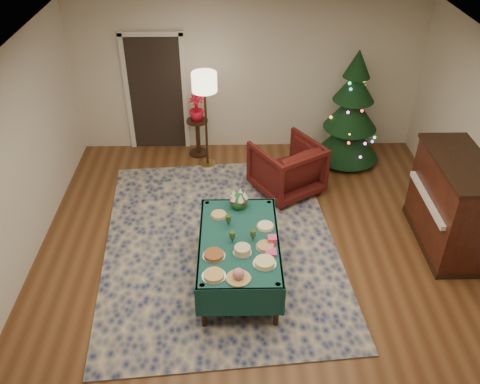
{
  "coord_description": "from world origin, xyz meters",
  "views": [
    {
      "loc": [
        -0.32,
        -4.84,
        4.68
      ],
      "look_at": [
        -0.19,
        0.71,
        0.85
      ],
      "focal_mm": 38.0,
      "sensor_mm": 36.0,
      "label": 1
    }
  ],
  "objects_px": {
    "buffet_table": "(239,247)",
    "armchair": "(287,166)",
    "piano": "(451,204)",
    "gift_box": "(272,240)",
    "floor_lamp": "(205,88)",
    "side_table": "(198,138)",
    "christmas_tree": "(351,114)",
    "potted_plant": "(197,113)"
  },
  "relations": [
    {
      "from": "floor_lamp",
      "to": "piano",
      "type": "distance_m",
      "value": 4.09
    },
    {
      "from": "armchair",
      "to": "christmas_tree",
      "type": "distance_m",
      "value": 1.55
    },
    {
      "from": "floor_lamp",
      "to": "potted_plant",
      "type": "relative_size",
      "value": 3.63
    },
    {
      "from": "gift_box",
      "to": "piano",
      "type": "relative_size",
      "value": 0.07
    },
    {
      "from": "gift_box",
      "to": "armchair",
      "type": "relative_size",
      "value": 0.11
    },
    {
      "from": "side_table",
      "to": "buffet_table",
      "type": "bearing_deg",
      "value": -78.41
    },
    {
      "from": "gift_box",
      "to": "side_table",
      "type": "bearing_deg",
      "value": 107.83
    },
    {
      "from": "floor_lamp",
      "to": "buffet_table",
      "type": "bearing_deg",
      "value": -80.28
    },
    {
      "from": "gift_box",
      "to": "potted_plant",
      "type": "height_order",
      "value": "potted_plant"
    },
    {
      "from": "buffet_table",
      "to": "armchair",
      "type": "xyz_separation_m",
      "value": [
        0.8,
        2.01,
        -0.06
      ]
    },
    {
      "from": "floor_lamp",
      "to": "side_table",
      "type": "xyz_separation_m",
      "value": [
        -0.17,
        0.37,
        -1.1
      ]
    },
    {
      "from": "buffet_table",
      "to": "piano",
      "type": "distance_m",
      "value": 2.96
    },
    {
      "from": "side_table",
      "to": "armchair",
      "type": "bearing_deg",
      "value": -39.96
    },
    {
      "from": "gift_box",
      "to": "floor_lamp",
      "type": "bearing_deg",
      "value": 106.9
    },
    {
      "from": "buffet_table",
      "to": "side_table",
      "type": "height_order",
      "value": "side_table"
    },
    {
      "from": "floor_lamp",
      "to": "potted_plant",
      "type": "distance_m",
      "value": 0.75
    },
    {
      "from": "floor_lamp",
      "to": "christmas_tree",
      "type": "height_order",
      "value": "christmas_tree"
    },
    {
      "from": "buffet_table",
      "to": "gift_box",
      "type": "relative_size",
      "value": 16.14
    },
    {
      "from": "christmas_tree",
      "to": "piano",
      "type": "height_order",
      "value": "christmas_tree"
    },
    {
      "from": "buffet_table",
      "to": "christmas_tree",
      "type": "distance_m",
      "value": 3.56
    },
    {
      "from": "floor_lamp",
      "to": "piano",
      "type": "xyz_separation_m",
      "value": [
        3.37,
        -2.18,
        -0.78
      ]
    },
    {
      "from": "side_table",
      "to": "christmas_tree",
      "type": "xyz_separation_m",
      "value": [
        2.62,
        -0.28,
        0.58
      ]
    },
    {
      "from": "gift_box",
      "to": "christmas_tree",
      "type": "relative_size",
      "value": 0.05
    },
    {
      "from": "gift_box",
      "to": "christmas_tree",
      "type": "distance_m",
      "value": 3.4
    },
    {
      "from": "floor_lamp",
      "to": "potted_plant",
      "type": "height_order",
      "value": "floor_lamp"
    },
    {
      "from": "buffet_table",
      "to": "side_table",
      "type": "distance_m",
      "value": 3.31
    },
    {
      "from": "side_table",
      "to": "potted_plant",
      "type": "height_order",
      "value": "potted_plant"
    },
    {
      "from": "side_table",
      "to": "christmas_tree",
      "type": "bearing_deg",
      "value": -6.14
    },
    {
      "from": "potted_plant",
      "to": "christmas_tree",
      "type": "xyz_separation_m",
      "value": [
        2.62,
        -0.28,
        0.1
      ]
    },
    {
      "from": "gift_box",
      "to": "armchair",
      "type": "height_order",
      "value": "armchair"
    },
    {
      "from": "armchair",
      "to": "side_table",
      "type": "xyz_separation_m",
      "value": [
        -1.46,
        1.22,
        -0.15
      ]
    },
    {
      "from": "armchair",
      "to": "floor_lamp",
      "type": "xyz_separation_m",
      "value": [
        -1.29,
        0.85,
        0.95
      ]
    },
    {
      "from": "armchair",
      "to": "side_table",
      "type": "bearing_deg",
      "value": -71.22
    },
    {
      "from": "buffet_table",
      "to": "potted_plant",
      "type": "bearing_deg",
      "value": 101.59
    },
    {
      "from": "side_table",
      "to": "piano",
      "type": "relative_size",
      "value": 0.44
    },
    {
      "from": "buffet_table",
      "to": "christmas_tree",
      "type": "xyz_separation_m",
      "value": [
        1.96,
        2.95,
        0.37
      ]
    },
    {
      "from": "gift_box",
      "to": "piano",
      "type": "distance_m",
      "value": 2.59
    },
    {
      "from": "side_table",
      "to": "piano",
      "type": "bearing_deg",
      "value": -35.78
    },
    {
      "from": "buffet_table",
      "to": "armchair",
      "type": "height_order",
      "value": "armchair"
    },
    {
      "from": "gift_box",
      "to": "christmas_tree",
      "type": "xyz_separation_m",
      "value": [
        1.56,
        3.02,
        0.19
      ]
    },
    {
      "from": "christmas_tree",
      "to": "piano",
      "type": "xyz_separation_m",
      "value": [
        0.92,
        -2.27,
        -0.25
      ]
    },
    {
      "from": "side_table",
      "to": "gift_box",
      "type": "bearing_deg",
      "value": -72.17
    }
  ]
}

